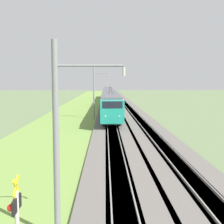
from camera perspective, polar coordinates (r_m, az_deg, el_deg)
The scene contains 8 objects.
ballast_main at distance 55.91m, azimuth -0.41°, elevation -0.18°, with size 240.00×4.40×0.30m.
ballast_adjacent at distance 56.12m, azimuth 3.79°, elevation -0.17°, with size 240.00×4.40×0.30m.
track_main at distance 55.91m, azimuth -0.41°, elevation -0.17°, with size 240.00×1.57×0.45m.
track_adjacent at distance 56.12m, azimuth 3.79°, elevation -0.16°, with size 240.00×1.57×0.45m.
grass_verge at distance 56.12m, azimuth -6.07°, elevation -0.28°, with size 240.00×11.12×0.12m.
passenger_train at distance 75.58m, azimuth -0.62°, elevation 2.98°, with size 80.66×2.87×4.96m.
catenary_mast_near at distance 11.25m, azimuth -9.85°, elevation -4.98°, with size 0.22×2.56×7.27m.
catenary_mast_mid at distance 47.40m, azimuth -3.26°, elevation 3.56°, with size 0.22×2.56×7.93m.
Camera 1 is at (-5.62, 0.78, 5.83)m, focal length 50.00 mm.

